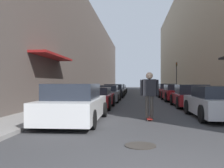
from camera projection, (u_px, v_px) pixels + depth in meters
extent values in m
plane|color=#38383A|center=(140.00, 96.00, 26.36)|extent=(126.74, 126.74, 0.00)
cube|color=gray|center=(104.00, 93.00, 32.53)|extent=(1.80, 57.61, 0.12)
cube|color=gray|center=(176.00, 94.00, 31.65)|extent=(1.80, 57.61, 0.12)
cube|color=#564C47|center=(82.00, 55.00, 32.79)|extent=(4.00, 57.61, 10.28)
cube|color=maroon|center=(53.00, 56.00, 13.93)|extent=(1.00, 4.80, 0.12)
cube|color=tan|center=(199.00, 36.00, 31.35)|extent=(4.00, 57.61, 14.55)
cube|color=silver|center=(75.00, 108.00, 9.01)|extent=(1.94, 4.58, 0.68)
cube|color=#232833|center=(73.00, 91.00, 8.78)|extent=(1.66, 2.40, 0.53)
cylinder|color=black|center=(62.00, 109.00, 10.49)|extent=(0.18, 0.60, 0.60)
cylinder|color=black|center=(104.00, 110.00, 10.32)|extent=(0.18, 0.60, 0.60)
cylinder|color=black|center=(35.00, 119.00, 7.69)|extent=(0.18, 0.60, 0.60)
cylinder|color=black|center=(92.00, 120.00, 7.52)|extent=(0.18, 0.60, 0.60)
cube|color=maroon|center=(96.00, 100.00, 13.95)|extent=(1.79, 4.01, 0.57)
cube|color=#232833|center=(95.00, 91.00, 13.75)|extent=(1.57, 2.09, 0.41)
cylinder|color=black|center=(85.00, 100.00, 15.26)|extent=(0.18, 0.72, 0.72)
cylinder|color=black|center=(113.00, 100.00, 15.10)|extent=(0.18, 0.72, 0.72)
cylinder|color=black|center=(75.00, 103.00, 12.80)|extent=(0.18, 0.72, 0.72)
cylinder|color=black|center=(109.00, 104.00, 12.63)|extent=(0.18, 0.72, 0.72)
cube|color=gray|center=(106.00, 95.00, 18.80)|extent=(2.01, 4.55, 0.65)
cube|color=#232833|center=(106.00, 88.00, 18.57)|extent=(1.74, 2.38, 0.42)
cylinder|color=black|center=(97.00, 97.00, 20.28)|extent=(0.18, 0.62, 0.62)
cylinder|color=black|center=(120.00, 97.00, 20.10)|extent=(0.18, 0.62, 0.62)
cylinder|color=black|center=(90.00, 99.00, 17.50)|extent=(0.18, 0.62, 0.62)
cylinder|color=black|center=(117.00, 99.00, 17.32)|extent=(0.18, 0.62, 0.62)
cube|color=black|center=(114.00, 93.00, 24.66)|extent=(1.90, 4.71, 0.59)
cube|color=#232833|center=(114.00, 87.00, 24.42)|extent=(1.66, 2.45, 0.54)
cylinder|color=black|center=(107.00, 94.00, 26.19)|extent=(0.18, 0.62, 0.62)
cylinder|color=black|center=(124.00, 94.00, 26.02)|extent=(0.18, 0.62, 0.62)
cylinder|color=black|center=(103.00, 95.00, 23.29)|extent=(0.18, 0.62, 0.62)
cylinder|color=black|center=(123.00, 95.00, 23.12)|extent=(0.18, 0.62, 0.62)
cube|color=#B7B7BC|center=(118.00, 91.00, 29.92)|extent=(1.90, 4.40, 0.55)
cube|color=#232833|center=(118.00, 86.00, 29.70)|extent=(1.64, 2.30, 0.53)
cylinder|color=black|center=(111.00, 91.00, 31.35)|extent=(0.18, 0.71, 0.71)
cylinder|color=black|center=(126.00, 91.00, 31.18)|extent=(0.18, 0.71, 0.71)
cylinder|color=black|center=(109.00, 92.00, 28.65)|extent=(0.18, 0.71, 0.71)
cylinder|color=black|center=(125.00, 92.00, 28.48)|extent=(0.18, 0.71, 0.71)
cube|color=#515459|center=(120.00, 90.00, 35.44)|extent=(1.97, 4.05, 0.55)
cube|color=#232833|center=(120.00, 86.00, 35.24)|extent=(1.69, 2.13, 0.41)
cylinder|color=black|center=(114.00, 90.00, 36.76)|extent=(0.18, 0.66, 0.66)
cylinder|color=black|center=(127.00, 90.00, 36.59)|extent=(0.18, 0.66, 0.66)
cylinder|color=black|center=(113.00, 91.00, 34.29)|extent=(0.18, 0.66, 0.66)
cylinder|color=black|center=(126.00, 91.00, 34.12)|extent=(0.18, 0.66, 0.66)
cube|color=#B7B7BC|center=(216.00, 106.00, 9.91)|extent=(1.75, 4.11, 0.65)
cube|color=#232833|center=(218.00, 92.00, 9.70)|extent=(1.53, 2.14, 0.46)
cylinder|color=black|center=(187.00, 107.00, 11.26)|extent=(0.18, 0.65, 0.65)
cylinder|color=black|center=(202.00, 114.00, 8.72)|extent=(0.18, 0.65, 0.65)
cube|color=maroon|center=(190.00, 99.00, 14.61)|extent=(1.91, 4.05, 0.59)
cube|color=#232833|center=(191.00, 89.00, 14.41)|extent=(1.65, 2.12, 0.55)
cylinder|color=black|center=(172.00, 100.00, 15.94)|extent=(0.18, 0.68, 0.68)
cylinder|color=black|center=(200.00, 100.00, 15.77)|extent=(0.18, 0.68, 0.68)
cylinder|color=black|center=(178.00, 103.00, 13.46)|extent=(0.18, 0.68, 0.68)
cylinder|color=black|center=(212.00, 103.00, 13.29)|extent=(0.18, 0.68, 0.68)
cube|color=maroon|center=(176.00, 94.00, 19.59)|extent=(1.96, 4.72, 0.69)
cube|color=#232833|center=(177.00, 87.00, 19.35)|extent=(1.71, 2.46, 0.41)
cylinder|color=black|center=(162.00, 95.00, 21.13)|extent=(0.18, 0.72, 0.72)
cylinder|color=black|center=(185.00, 96.00, 20.95)|extent=(0.18, 0.72, 0.72)
cylinder|color=black|center=(166.00, 97.00, 18.23)|extent=(0.18, 0.72, 0.72)
cylinder|color=black|center=(193.00, 98.00, 18.05)|extent=(0.18, 0.72, 0.72)
cube|color=maroon|center=(166.00, 92.00, 25.01)|extent=(1.83, 4.33, 0.69)
cube|color=#232833|center=(167.00, 86.00, 24.79)|extent=(1.57, 2.27, 0.46)
cylinder|color=black|center=(157.00, 93.00, 26.41)|extent=(0.18, 0.69, 0.69)
cylinder|color=black|center=(173.00, 93.00, 26.25)|extent=(0.18, 0.69, 0.69)
cylinder|color=black|center=(159.00, 94.00, 23.77)|extent=(0.18, 0.69, 0.69)
cylinder|color=black|center=(177.00, 94.00, 23.61)|extent=(0.18, 0.69, 0.69)
cube|color=#B2231E|center=(149.00, 118.00, 9.48)|extent=(0.20, 0.78, 0.02)
cylinder|color=beige|center=(147.00, 118.00, 9.74)|extent=(0.03, 0.06, 0.06)
cylinder|color=beige|center=(151.00, 118.00, 9.73)|extent=(0.03, 0.06, 0.06)
cylinder|color=beige|center=(148.00, 120.00, 9.24)|extent=(0.03, 0.06, 0.06)
cylinder|color=beige|center=(152.00, 120.00, 9.23)|extent=(0.03, 0.06, 0.06)
cylinder|color=#47423D|center=(147.00, 107.00, 9.49)|extent=(0.12, 0.12, 0.84)
cylinder|color=#47423D|center=(152.00, 107.00, 9.47)|extent=(0.12, 0.12, 0.84)
cube|color=#232328|center=(149.00, 88.00, 9.48)|extent=(0.50, 0.22, 0.64)
sphere|color=beige|center=(149.00, 76.00, 9.48)|extent=(0.27, 0.27, 0.27)
cylinder|color=#232328|center=(141.00, 88.00, 9.51)|extent=(0.10, 0.10, 0.61)
cylinder|color=#232328|center=(157.00, 88.00, 9.45)|extent=(0.10, 0.10, 0.61)
cylinder|color=#332D28|center=(140.00, 145.00, 5.57)|extent=(0.70, 0.70, 0.02)
cylinder|color=#2D2D2D|center=(176.00, 78.00, 31.33)|extent=(0.10, 0.10, 3.89)
cube|color=#332D0F|center=(176.00, 64.00, 31.32)|extent=(0.16, 0.16, 0.45)
sphere|color=red|center=(177.00, 63.00, 31.23)|extent=(0.11, 0.11, 0.11)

